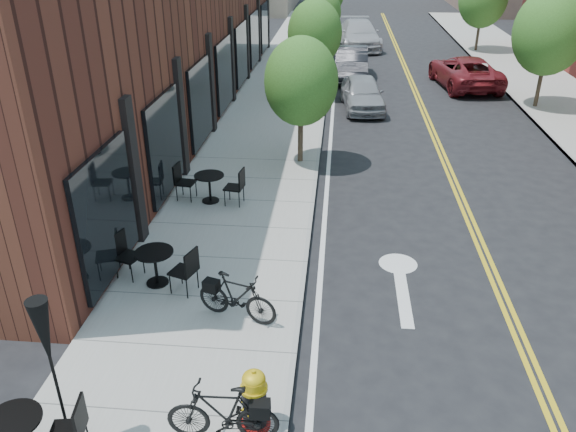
{
  "coord_description": "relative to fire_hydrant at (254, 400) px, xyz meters",
  "views": [
    {
      "loc": [
        0.54,
        -7.49,
        6.63
      ],
      "look_at": [
        -0.47,
        3.44,
        1.0
      ],
      "focal_mm": 35.0,
      "sensor_mm": 36.0,
      "label": 1
    }
  ],
  "objects": [
    {
      "name": "sidewalk_near",
      "position": [
        -1.51,
        11.61,
        -0.55
      ],
      "size": [
        4.0,
        70.0,
        0.12
      ],
      "primitive_type": "cube",
      "color": "#9E9B93",
      "rests_on": "ground"
    },
    {
      "name": "tree_near_b",
      "position": [
        -0.11,
        18.61,
        2.1
      ],
      "size": [
        2.3,
        2.3,
        3.98
      ],
      "color": "#382B1E",
      "rests_on": "sidewalk_near"
    },
    {
      "name": "parked_car_b",
      "position": [
        1.54,
        22.18,
        0.12
      ],
      "size": [
        1.57,
        4.47,
        1.47
      ],
      "primitive_type": "imported",
      "rotation": [
        0.0,
        0.0,
        -0.0
      ],
      "color": "black",
      "rests_on": "ground"
    },
    {
      "name": "parked_car_far",
      "position": [
        6.79,
        21.02,
        0.1
      ],
      "size": [
        3.02,
        5.39,
        1.42
      ],
      "primitive_type": "imported",
      "rotation": [
        0.0,
        0.0,
        3.27
      ],
      "color": "maroon",
      "rests_on": "ground"
    },
    {
      "name": "tree_far_b",
      "position": [
        9.09,
        17.61,
        2.44
      ],
      "size": [
        2.8,
        2.8,
        4.62
      ],
      "color": "#382B1E",
      "rests_on": "sidewalk_far"
    },
    {
      "name": "parked_car_c",
      "position": [
        2.09,
        30.32,
        0.19
      ],
      "size": [
        2.87,
        5.78,
        1.61
      ],
      "primitive_type": "imported",
      "rotation": [
        0.0,
        0.0,
        0.11
      ],
      "color": "#AEADB2",
      "rests_on": "ground"
    },
    {
      "name": "ground",
      "position": [
        0.49,
        1.61,
        -0.61
      ],
      "size": [
        120.0,
        120.0,
        0.0
      ],
      "primitive_type": "plane",
      "color": "black",
      "rests_on": "ground"
    },
    {
      "name": "tree_near_a",
      "position": [
        -0.11,
        10.61,
        1.99
      ],
      "size": [
        2.2,
        2.2,
        3.81
      ],
      "color": "#382B1E",
      "rests_on": "sidewalk_near"
    },
    {
      "name": "bistro_set_c",
      "position": [
        -2.29,
        7.45,
        0.0
      ],
      "size": [
        1.86,
        0.89,
        0.99
      ],
      "rotation": [
        0.0,
        0.0,
        -0.14
      ],
      "color": "black",
      "rests_on": "sidewalk_near"
    },
    {
      "name": "bistro_set_b",
      "position": [
        -2.54,
        3.49,
        -0.0
      ],
      "size": [
        1.85,
        1.03,
        0.98
      ],
      "rotation": [
        0.0,
        0.0,
        -0.33
      ],
      "color": "black",
      "rests_on": "sidewalk_near"
    },
    {
      "name": "bicycle_left",
      "position": [
        -0.41,
        -0.27,
        -0.01
      ],
      "size": [
        1.62,
        0.51,
        0.96
      ],
      "primitive_type": "imported",
      "rotation": [
        0.0,
        0.0,
        -1.54
      ],
      "color": "black",
      "rests_on": "sidewalk_near"
    },
    {
      "name": "patio_umbrella",
      "position": [
        -2.6,
        -0.5,
        1.24
      ],
      "size": [
        0.39,
        0.39,
        2.42
      ],
      "color": "black",
      "rests_on": "sidewalk_near"
    },
    {
      "name": "bicycle_right",
      "position": [
        -0.69,
        2.49,
        -0.02
      ],
      "size": [
        1.65,
        0.9,
        0.95
      ],
      "primitive_type": "imported",
      "rotation": [
        0.0,
        0.0,
        1.27
      ],
      "color": "black",
      "rests_on": "sidewalk_near"
    },
    {
      "name": "fire_hydrant",
      "position": [
        0.0,
        0.0,
        0.0
      ],
      "size": [
        0.56,
        0.56,
        1.04
      ],
      "rotation": [
        0.0,
        0.0,
        -0.28
      ],
      "color": "maroon",
      "rests_on": "sidewalk_near"
    },
    {
      "name": "parked_car_a",
      "position": [
        1.97,
        16.93,
        0.05
      ],
      "size": [
        1.94,
        4.01,
        1.32
      ],
      "primitive_type": "imported",
      "rotation": [
        0.0,
        0.0,
        0.1
      ],
      "color": "gray",
      "rests_on": "ground"
    },
    {
      "name": "building_near",
      "position": [
        -6.01,
        15.61,
        2.89
      ],
      "size": [
        5.0,
        28.0,
        7.0
      ],
      "primitive_type": "cube",
      "color": "#471F16",
      "rests_on": "ground"
    },
    {
      "name": "tree_near_c",
      "position": [
        -0.11,
        26.61,
        1.91
      ],
      "size": [
        2.1,
        2.1,
        3.67
      ],
      "color": "#382B1E",
      "rests_on": "sidewalk_near"
    }
  ]
}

